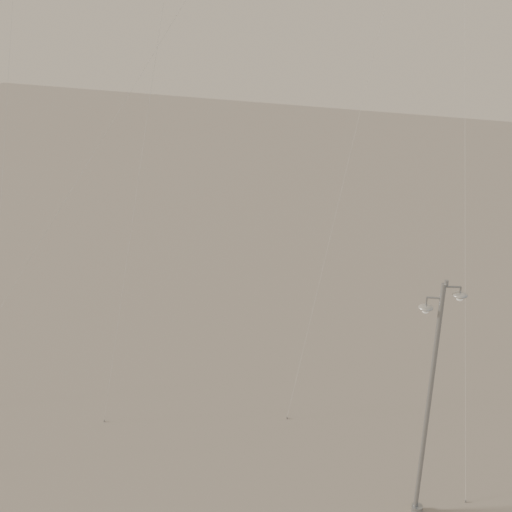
% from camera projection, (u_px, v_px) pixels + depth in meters
% --- Properties ---
extents(ground, '(160.00, 160.00, 0.00)m').
position_uv_depth(ground, '(198.00, 472.00, 30.28)').
color(ground, gray).
rests_on(ground, ground).
extents(street_lamp, '(1.58, 0.82, 10.07)m').
position_uv_depth(street_lamp, '(430.00, 397.00, 26.02)').
color(street_lamp, '#969A9E').
rests_on(street_lamp, ground).
extents(kite_3, '(9.70, 15.67, 22.98)m').
position_uv_depth(kite_3, '(160.00, 46.00, 30.90)').
color(kite_3, maroon).
rests_on(kite_3, ground).
extents(kite_4, '(4.68, 14.39, 23.23)m').
position_uv_depth(kite_4, '(465.00, 49.00, 32.01)').
color(kite_4, '#2F2927').
rests_on(kite_4, ground).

